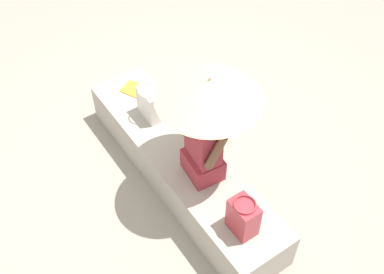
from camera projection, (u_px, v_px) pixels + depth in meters
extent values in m
plane|color=#9E9384|center=(182.00, 181.00, 4.77)|extent=(14.00, 14.00, 0.00)
cube|color=#A8A093|center=(182.00, 168.00, 4.61)|extent=(2.57, 0.60, 0.44)
cube|color=#992D38|center=(203.00, 164.00, 4.22)|extent=(0.37, 0.32, 0.22)
cube|color=#992D38|center=(204.00, 138.00, 3.95)|extent=(0.34, 0.23, 0.48)
sphere|color=brown|center=(204.00, 109.00, 3.70)|extent=(0.20, 0.20, 0.20)
cylinder|color=brown|center=(216.00, 153.00, 3.82)|extent=(0.09, 0.21, 0.32)
cylinder|color=brown|center=(192.00, 121.00, 4.05)|extent=(0.09, 0.21, 0.32)
cylinder|color=#B7B7BC|center=(208.00, 126.00, 3.97)|extent=(0.02, 0.02, 1.03)
cone|color=#DBBC7F|center=(210.00, 89.00, 3.66)|extent=(0.87, 0.87, 0.20)
sphere|color=#B7B7BC|center=(210.00, 78.00, 3.57)|extent=(0.03, 0.03, 0.03)
cube|color=#B2333D|center=(243.00, 217.00, 3.78)|extent=(0.24, 0.17, 0.34)
torus|color=#B2333D|center=(245.00, 204.00, 3.65)|extent=(0.18, 0.18, 0.01)
cube|color=silver|center=(150.00, 104.00, 4.64)|extent=(0.28, 0.14, 0.33)
torus|color=silver|center=(149.00, 90.00, 4.51)|extent=(0.21, 0.21, 0.01)
cube|color=gold|center=(136.00, 90.00, 5.01)|extent=(0.34, 0.30, 0.01)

